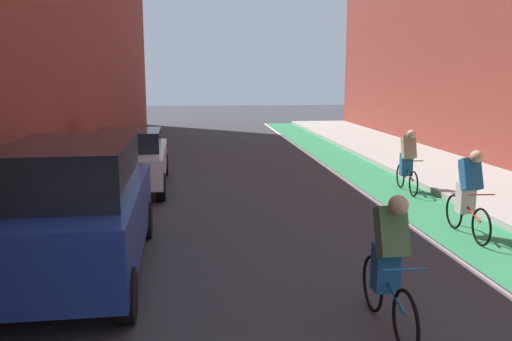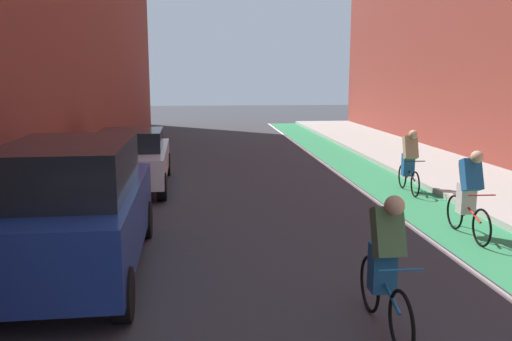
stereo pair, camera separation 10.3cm
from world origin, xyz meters
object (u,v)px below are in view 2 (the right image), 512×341
at_px(parked_suv_blue, 74,208).
at_px(cyclist_far, 409,159).
at_px(parked_sedan_white, 132,158).
at_px(cyclist_trailing, 469,191).
at_px(cyclist_mid, 386,263).

height_order(parked_suv_blue, cyclist_far, parked_suv_blue).
height_order(parked_suv_blue, parked_sedan_white, parked_suv_blue).
bearing_deg(cyclist_trailing, parked_sedan_white, 143.05).
relative_size(parked_suv_blue, cyclist_far, 2.68).
xyz_separation_m(parked_suv_blue, cyclist_trailing, (6.59, 1.23, -0.17)).
distance_m(parked_sedan_white, cyclist_mid, 9.16).
distance_m(parked_suv_blue, parked_sedan_white, 6.19).
relative_size(cyclist_mid, cyclist_far, 1.04).
bearing_deg(cyclist_trailing, parked_suv_blue, -169.43).
distance_m(cyclist_trailing, cyclist_far, 3.75).
bearing_deg(parked_suv_blue, cyclist_trailing, 10.57).
bearing_deg(parked_suv_blue, cyclist_far, 35.47).
xyz_separation_m(parked_sedan_white, cyclist_mid, (3.89, -8.29, 0.03)).
bearing_deg(parked_sedan_white, cyclist_far, -9.98).
bearing_deg(cyclist_mid, cyclist_trailing, 50.94).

